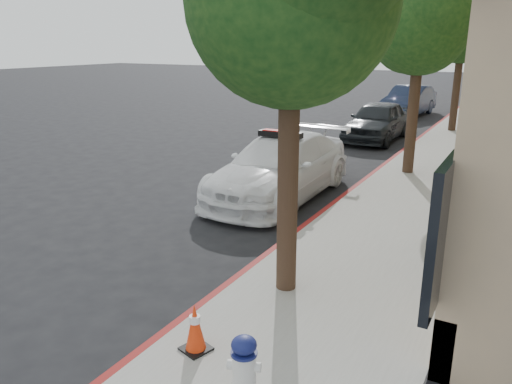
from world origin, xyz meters
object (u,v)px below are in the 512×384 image
object	(u,v)px
police_car	(280,167)
traffic_cone	(195,328)
parked_car_far	(409,101)
fire_hydrant	(244,374)
parked_car_mid	(377,121)

from	to	relation	value
police_car	traffic_cone	bearing A→B (deg)	-71.82
parked_car_far	traffic_cone	size ratio (longest dim) A/B	7.56
parked_car_far	traffic_cone	distance (m)	22.62
parked_car_far	traffic_cone	xyz separation A→B (m)	(2.59, -22.47, -0.31)
fire_hydrant	traffic_cone	bearing A→B (deg)	130.66
fire_hydrant	police_car	bearing A→B (deg)	93.98
fire_hydrant	traffic_cone	distance (m)	1.18
police_car	traffic_cone	size ratio (longest dim) A/B	8.55
parked_car_mid	parked_car_far	bearing A→B (deg)	93.86
parked_car_mid	fire_hydrant	size ratio (longest dim) A/B	5.36
fire_hydrant	parked_car_far	bearing A→B (deg)	79.04
police_car	parked_car_mid	distance (m)	8.50
parked_car_mid	traffic_cone	xyz separation A→B (m)	(2.12, -15.03, -0.31)
fire_hydrant	traffic_cone	xyz separation A→B (m)	(-1.02, 0.58, -0.10)
parked_car_mid	traffic_cone	bearing A→B (deg)	-81.73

